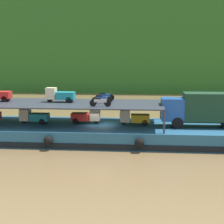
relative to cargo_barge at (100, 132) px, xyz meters
name	(u,v)px	position (x,y,z in m)	size (l,w,h in m)	color
ground_plane	(100,140)	(0.00, 0.03, -0.75)	(400.00, 400.00, 0.00)	brown
hillside_far_bank	(130,24)	(0.00, 61.49, 15.43)	(117.02, 37.66, 28.73)	#286023
cargo_barge	(100,132)	(0.00, 0.00, 0.00)	(28.63, 8.64, 1.50)	#23567A
covered_lorry	(202,108)	(9.33, -0.27, 2.44)	(7.88, 2.36, 3.10)	#1E4C99
cargo_rack	(60,104)	(-3.80, 0.03, 2.69)	(19.43, 7.22, 2.00)	#2D333D
mini_truck_lower_aft	(34,116)	(-6.31, -0.05, 1.44)	(2.76, 1.23, 1.38)	teal
mini_truck_lower_mid	(86,116)	(-1.35, 0.55, 1.44)	(2.75, 1.22, 1.38)	red
mini_truck_lower_fore	(134,117)	(3.23, 0.17, 1.44)	(2.78, 1.27, 1.38)	gold
mini_truck_upper_mid	(60,95)	(-3.91, 0.66, 3.44)	(2.76, 1.23, 1.38)	teal
motorcycle_upper_port	(100,102)	(0.33, -2.13, 3.18)	(1.90, 0.55, 0.87)	black
motorcycle_upper_centre	(102,99)	(0.20, 0.03, 3.18)	(1.90, 0.55, 0.87)	black
motorcycle_upper_stbd	(105,96)	(0.23, 2.20, 3.18)	(1.90, 0.55, 0.87)	black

